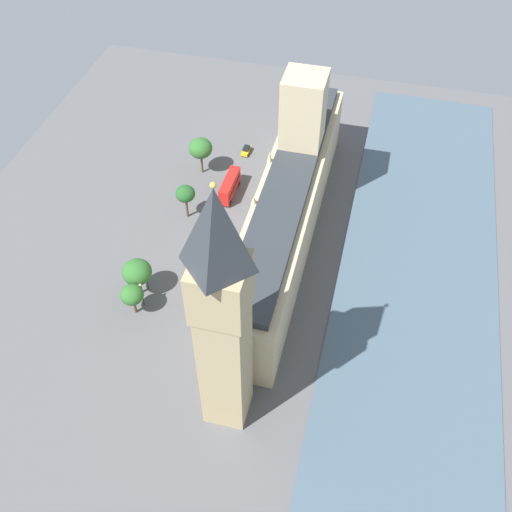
{
  "coord_description": "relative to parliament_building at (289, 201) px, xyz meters",
  "views": [
    {
      "loc": [
        -18.69,
        93.5,
        96.49
      ],
      "look_at": [
        1.0,
        15.6,
        9.31
      ],
      "focal_mm": 41.27,
      "sensor_mm": 36.0,
      "label": 1
    }
  ],
  "objects": [
    {
      "name": "river_thames",
      "position": [
        -30.3,
        2.04,
        -9.45
      ],
      "size": [
        33.54,
        133.12,
        0.25
      ],
      "primitive_type": "cube",
      "color": "#475B6B",
      "rests_on": "ground"
    },
    {
      "name": "car_blue_corner",
      "position": [
        13.49,
        26.41,
        -8.69
      ],
      "size": [
        2.19,
        4.27,
        1.74
      ],
      "rotation": [
        0.0,
        0.0,
        3.05
      ],
      "color": "navy",
      "rests_on": "ground"
    },
    {
      "name": "double_decker_bus_trailing",
      "position": [
        16.48,
        -9.42,
        -6.94
      ],
      "size": [
        2.78,
        10.54,
        4.75
      ],
      "rotation": [
        0.0,
        0.0,
        3.13
      ],
      "color": "red",
      "rests_on": "ground"
    },
    {
      "name": "clock_tower",
      "position": [
        0.79,
        46.58,
        17.71
      ],
      "size": [
        8.2,
        8.2,
        52.77
      ],
      "color": "tan",
      "rests_on": "ground"
    },
    {
      "name": "ground_plane",
      "position": [
        1.99,
        2.04,
        -9.58
      ],
      "size": [
        147.91,
        147.91,
        0.0
      ],
      "primitive_type": "plane",
      "color": "#565659"
    },
    {
      "name": "street_lamp_slot_12",
      "position": [
        24.72,
        24.42,
        -5.53
      ],
      "size": [
        0.56,
        0.56,
        5.73
      ],
      "color": "black",
      "rests_on": "ground"
    },
    {
      "name": "pedestrian_leading",
      "position": [
        9.05,
        -20.78,
        -8.87
      ],
      "size": [
        0.66,
        0.59,
        1.57
      ],
      "rotation": [
        0.0,
        0.0,
        1.12
      ],
      "color": "gray",
      "rests_on": "ground"
    },
    {
      "name": "car_yellow_cab_under_trees",
      "position": [
        16.81,
        -26.35,
        -8.69
      ],
      "size": [
        1.95,
        4.2,
        1.74
      ],
      "rotation": [
        0.0,
        0.0,
        -0.03
      ],
      "color": "gold",
      "rests_on": "ground"
    },
    {
      "name": "pedestrian_near_tower",
      "position": [
        8.95,
        13.5,
        -8.9
      ],
      "size": [
        0.62,
        0.54,
        1.52
      ],
      "rotation": [
        0.0,
        0.0,
        4.38
      ],
      "color": "#336B60",
      "rests_on": "ground"
    },
    {
      "name": "car_black_kerbside",
      "position": [
        16.4,
        15.02,
        -8.69
      ],
      "size": [
        2.16,
        4.59,
        1.74
      ],
      "rotation": [
        0.0,
        0.0,
        -0.07
      ],
      "color": "black",
      "rests_on": "ground"
    },
    {
      "name": "parliament_building",
      "position": [
        0.0,
        0.0,
        0.0
      ],
      "size": [
        12.28,
        77.91,
        33.33
      ],
      "color": "#CCBA8E",
      "rests_on": "ground"
    },
    {
      "name": "car_white_far_end",
      "position": [
        16.82,
        3.11,
        -8.69
      ],
      "size": [
        2.2,
        4.53,
        1.74
      ],
      "rotation": [
        0.0,
        0.0,
        3.05
      ],
      "color": "silver",
      "rests_on": "ground"
    },
    {
      "name": "plane_tree_opposite_hall",
      "position": [
        24.01,
        0.72,
        -2.63
      ],
      "size": [
        4.53,
        4.53,
        8.97
      ],
      "color": "brown",
      "rests_on": "ground"
    },
    {
      "name": "plane_tree_slot_10",
      "position": [
        25.67,
        -15.89,
        -2.11
      ],
      "size": [
        5.88,
        5.88,
        10.01
      ],
      "color": "brown",
      "rests_on": "ground"
    },
    {
      "name": "plane_tree_midblock",
      "position": [
        25.98,
        25.38,
        -3.07
      ],
      "size": [
        6.06,
        6.06,
        9.12
      ],
      "color": "brown",
      "rests_on": "ground"
    },
    {
      "name": "street_lamp_slot_11",
      "position": [
        24.18,
        28.37,
        -4.95
      ],
      "size": [
        0.56,
        0.56,
        6.68
      ],
      "color": "black",
      "rests_on": "ground"
    },
    {
      "name": "plane_tree_by_river_gate",
      "position": [
        25.15,
        30.46,
        -4.06
      ],
      "size": [
        4.69,
        4.69,
        7.56
      ],
      "color": "brown",
      "rests_on": "ground"
    }
  ]
}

